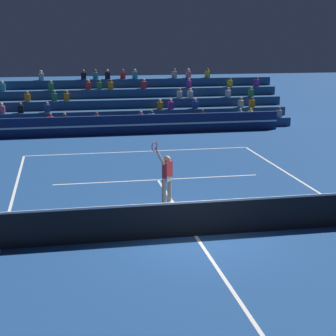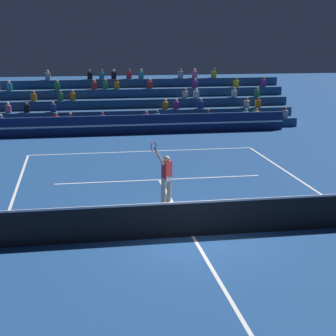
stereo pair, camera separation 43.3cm
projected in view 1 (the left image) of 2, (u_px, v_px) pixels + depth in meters
The scene contains 7 objects.
ground_plane at pixel (196, 236), 16.25m from camera, with size 120.00×120.00×0.00m, color navy.
court_lines at pixel (196, 236), 16.25m from camera, with size 11.10×23.90×0.01m.
tennis_net at pixel (196, 218), 16.12m from camera, with size 12.00×0.10×1.10m.
sponsor_banner_wall at pixel (127, 125), 32.09m from camera, with size 18.00×0.26×1.10m.
bleacher_stand at pixel (120, 108), 35.61m from camera, with size 20.60×4.75×3.38m.
tennis_player at pixel (167, 177), 18.95m from camera, with size 0.93×0.93×2.37m.
tennis_ball at pixel (100, 231), 16.52m from camera, with size 0.07×0.07×0.07m, color #C6DB33.
Camera 1 is at (-3.66, -14.89, 5.79)m, focal length 60.00 mm.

